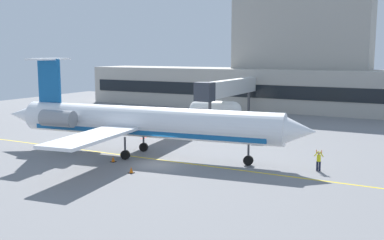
{
  "coord_description": "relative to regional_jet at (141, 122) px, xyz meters",
  "views": [
    {
      "loc": [
        22.24,
        -34.85,
        10.18
      ],
      "look_at": [
        -0.8,
        8.17,
        3.0
      ],
      "focal_mm": 42.83,
      "sensor_mm": 36.0,
      "label": 1
    }
  ],
  "objects": [
    {
      "name": "baggage_tug",
      "position": [
        6.43,
        12.66,
        -2.44
      ],
      "size": [
        3.62,
        2.42,
        2.21
      ],
      "color": "#E5B20C",
      "rests_on": "ground"
    },
    {
      "name": "terminal_building",
      "position": [
        -1.64,
        43.92,
        3.21
      ],
      "size": [
        67.66,
        11.63,
        19.87
      ],
      "color": "#ADA89E",
      "rests_on": "ground"
    },
    {
      "name": "fuel_tank",
      "position": [
        -4.16,
        25.95,
        -1.81
      ],
      "size": [
        8.05,
        3.63,
        2.92
      ],
      "color": "white",
      "rests_on": "ground"
    },
    {
      "name": "ground",
      "position": [
        3.24,
        -2.09,
        -3.47
      ],
      "size": [
        120.0,
        120.0,
        0.11
      ],
      "color": "slate"
    },
    {
      "name": "safety_cone_bravo",
      "position": [
        -0.91,
        -3.39,
        -3.18
      ],
      "size": [
        0.47,
        0.47,
        0.55
      ],
      "color": "orange",
      "rests_on": "ground"
    },
    {
      "name": "regional_jet",
      "position": [
        0.0,
        0.0,
        0.0
      ],
      "size": [
        33.15,
        24.53,
        9.62
      ],
      "color": "white",
      "rests_on": "ground"
    },
    {
      "name": "jet_bridge_west",
      "position": [
        -2.76,
        27.46,
        1.36
      ],
      "size": [
        2.4,
        19.43,
        6.16
      ],
      "color": "silver",
      "rests_on": "ground"
    },
    {
      "name": "marshaller",
      "position": [
        16.91,
        2.32,
        -2.47
      ],
      "size": [
        0.83,
        0.34,
        1.88
      ],
      "color": "#191E33",
      "rests_on": "ground"
    },
    {
      "name": "safety_cone_alpha",
      "position": [
        2.97,
        -5.91,
        -3.18
      ],
      "size": [
        0.47,
        0.47,
        0.55
      ],
      "color": "orange",
      "rests_on": "ground"
    }
  ]
}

